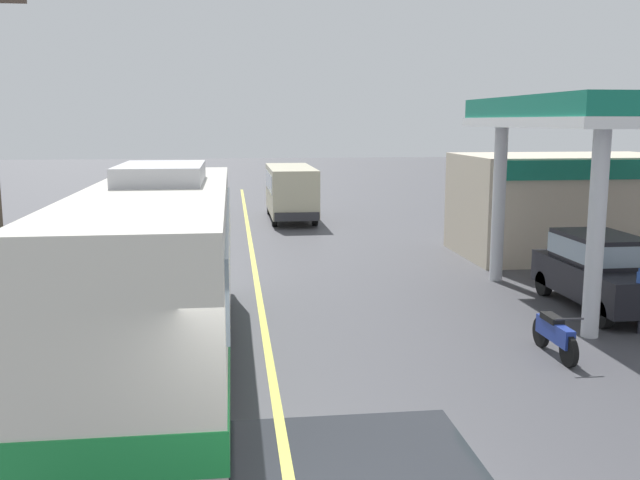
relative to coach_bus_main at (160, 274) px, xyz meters
name	(u,v)px	position (x,y,z in m)	size (l,w,h in m)	color
ground	(250,239)	(2.00, 14.03, -1.72)	(120.00, 120.00, 0.00)	#424247
lane_divider_stripe	(254,264)	(2.00, 9.03, -1.72)	(0.16, 50.00, 0.01)	#D8CC4C
coach_bus_main	(160,274)	(0.00, 0.00, 0.00)	(2.60, 11.04, 3.69)	silver
gas_station_roadside	(596,183)	(12.53, 7.42, 0.91)	(9.10, 11.95, 5.10)	#147259
car_at_pump	(600,268)	(10.16, 2.64, -0.71)	(1.70, 4.20, 1.82)	black
minibus_opposing_lane	(291,188)	(4.04, 19.21, -0.25)	(2.04, 6.13, 2.44)	#BFB799
motorcycle_parked_forecourt	(554,334)	(7.50, -0.58, -1.28)	(0.55, 1.80, 0.92)	black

